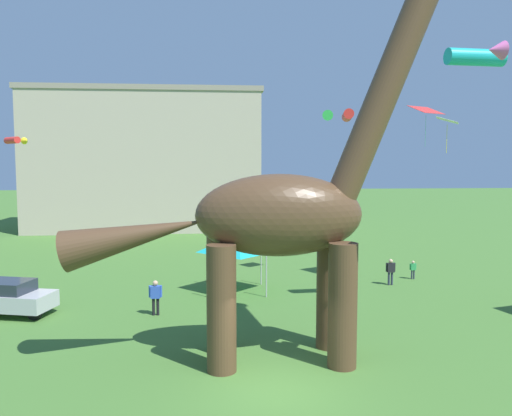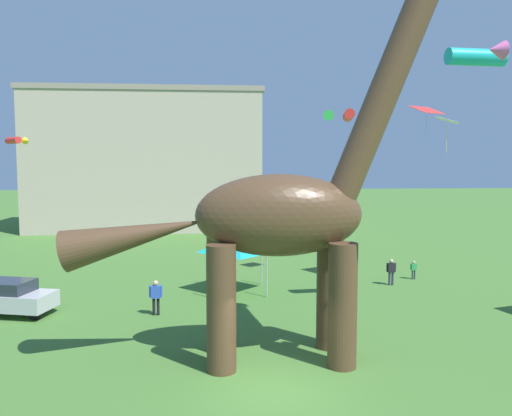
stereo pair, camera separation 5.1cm
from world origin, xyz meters
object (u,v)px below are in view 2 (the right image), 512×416
(person_strolling_adult, at_px, (391,269))
(festival_canopy_tent, at_px, (238,243))
(dinosaur_sculpture, at_px, (277,215))
(person_far_spectator, at_px, (414,268))
(person_photographer, at_px, (156,294))
(kite_mid_center, at_px, (344,115))
(kite_mid_left, at_px, (447,121))
(kite_near_low, at_px, (427,110))
(parked_sedan_left, at_px, (6,297))
(kite_high_left, at_px, (289,203))
(kite_far_left, at_px, (16,140))
(kite_apex, at_px, (480,56))

(person_strolling_adult, height_order, festival_canopy_tent, festival_canopy_tent)
(dinosaur_sculpture, height_order, person_far_spectator, dinosaur_sculpture)
(person_photographer, xyz_separation_m, kite_mid_center, (13.10, 18.01, 9.61))
(kite_mid_left, bearing_deg, person_far_spectator, 70.67)
(person_photographer, bearing_deg, person_far_spectator, -11.53)
(person_far_spectator, distance_m, kite_near_low, 9.07)
(parked_sedan_left, bearing_deg, person_strolling_adult, 26.37)
(kite_high_left, bearing_deg, kite_near_low, -35.14)
(person_strolling_adult, bearing_deg, kite_near_low, -134.58)
(person_strolling_adult, height_order, kite_near_low, kite_near_low)
(person_photographer, distance_m, kite_far_left, 18.25)
(dinosaur_sculpture, distance_m, kite_mid_center, 25.56)
(dinosaur_sculpture, relative_size, person_strolling_adult, 9.44)
(festival_canopy_tent, relative_size, kite_mid_center, 1.05)
(dinosaur_sculpture, bearing_deg, parked_sedan_left, 171.11)
(person_far_spectator, height_order, kite_mid_center, kite_mid_center)
(festival_canopy_tent, xyz_separation_m, kite_mid_left, (5.31, -12.33, 5.38))
(parked_sedan_left, relative_size, person_strolling_adult, 3.10)
(festival_canopy_tent, height_order, kite_high_left, kite_high_left)
(festival_canopy_tent, relative_size, kite_apex, 1.25)
(kite_high_left, distance_m, kite_far_left, 18.65)
(kite_mid_center, relative_size, kite_near_low, 1.37)
(kite_mid_center, height_order, kite_far_left, kite_mid_center)
(person_strolling_adult, height_order, kite_mid_center, kite_mid_center)
(kite_mid_center, bearing_deg, kite_high_left, -122.40)
(person_far_spectator, bearing_deg, kite_far_left, -135.59)
(dinosaur_sculpture, xyz_separation_m, person_far_spectator, (9.47, 11.35, -4.32))
(person_photographer, height_order, kite_apex, kite_apex)
(festival_canopy_tent, height_order, kite_near_low, kite_near_low)
(kite_mid_center, relative_size, kite_high_left, 1.91)
(parked_sedan_left, distance_m, kite_apex, 22.71)
(kite_mid_left, distance_m, kite_near_low, 13.39)
(kite_far_left, xyz_separation_m, kite_near_low, (24.40, -8.96, 1.29))
(festival_canopy_tent, xyz_separation_m, kite_near_low, (10.04, 0.10, 7.00))
(kite_near_low, bearing_deg, parked_sedan_left, -170.52)
(kite_mid_left, height_order, kite_high_left, kite_mid_left)
(person_far_spectator, height_order, kite_mid_left, kite_mid_left)
(dinosaur_sculpture, bearing_deg, person_photographer, 150.04)
(person_photographer, distance_m, kite_high_left, 11.87)
(kite_mid_left, distance_m, kite_high_left, 17.61)
(kite_apex, bearing_deg, festival_canopy_tent, 146.99)
(kite_far_left, bearing_deg, festival_canopy_tent, -32.24)
(parked_sedan_left, xyz_separation_m, kite_high_left, (13.91, 8.14, 3.50))
(festival_canopy_tent, height_order, kite_apex, kite_apex)
(person_photographer, bearing_deg, person_strolling_adult, -13.71)
(kite_far_left, bearing_deg, kite_mid_left, -47.39)
(kite_mid_left, bearing_deg, parked_sedan_left, 150.45)
(kite_high_left, height_order, kite_near_low, kite_near_low)
(festival_canopy_tent, xyz_separation_m, kite_high_left, (3.37, 4.80, 1.76))
(kite_far_left, distance_m, kite_near_low, 26.02)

